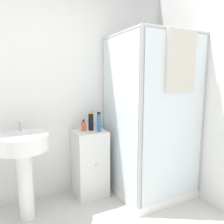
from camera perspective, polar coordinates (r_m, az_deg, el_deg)
wall_back at (r=2.61m, az=-19.19°, el=4.96°), size 6.40×0.06×2.50m
shower_enclosure at (r=2.69m, az=9.71°, el=-10.32°), size 0.86×0.89×1.89m
vanity_cabinet at (r=2.72m, az=-5.81°, el=-13.00°), size 0.37×0.39×0.79m
sink at (r=2.32m, az=-22.07°, el=-10.57°), size 0.49×0.49×1.00m
soap_dispenser at (r=2.58m, az=-7.46°, el=-3.70°), size 0.05×0.05×0.14m
shampoo_bottle_tall_black at (r=2.59m, az=-5.53°, el=-2.42°), size 0.06×0.06×0.22m
shampoo_bottle_blue at (r=2.51m, az=-3.48°, el=-2.67°), size 0.04×0.04×0.23m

